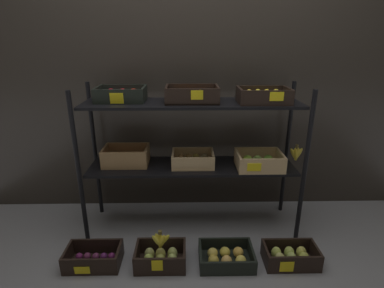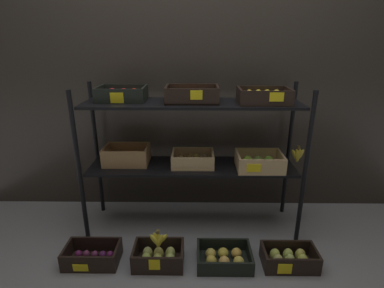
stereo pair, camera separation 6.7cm
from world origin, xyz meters
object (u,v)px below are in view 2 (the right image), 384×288
(display_rack, at_px, (194,134))
(crate_ground_plum, at_px, (93,256))
(crate_ground_right_pear, at_px, (289,258))
(banana_bunch_loose, at_px, (158,240))
(crate_ground_apple_gold, at_px, (224,258))
(crate_ground_pear, at_px, (159,257))

(display_rack, relative_size, crate_ground_plum, 4.68)
(crate_ground_right_pear, bearing_deg, banana_bunch_loose, 179.72)
(crate_ground_plum, xyz_separation_m, crate_ground_apple_gold, (0.89, 0.00, -0.00))
(crate_ground_apple_gold, relative_size, banana_bunch_loose, 2.69)
(crate_ground_apple_gold, bearing_deg, banana_bunch_loose, -178.61)
(crate_ground_apple_gold, bearing_deg, crate_ground_pear, -178.67)
(crate_ground_pear, relative_size, crate_ground_apple_gold, 0.92)
(display_rack, bearing_deg, crate_ground_pear, -116.43)
(display_rack, distance_m, banana_bunch_loose, 0.79)
(crate_ground_pear, bearing_deg, crate_ground_right_pear, -0.30)
(crate_ground_right_pear, relative_size, banana_bunch_loose, 2.62)
(banana_bunch_loose, bearing_deg, crate_ground_pear, 173.45)
(display_rack, distance_m, crate_ground_pear, 0.89)
(banana_bunch_loose, bearing_deg, crate_ground_plum, 178.89)
(display_rack, bearing_deg, crate_ground_right_pear, -36.22)
(crate_ground_plum, distance_m, crate_ground_right_pear, 1.33)
(crate_ground_plum, height_order, crate_ground_pear, crate_ground_pear)
(crate_ground_plum, bearing_deg, crate_ground_pear, -1.08)
(display_rack, distance_m, crate_ground_plum, 1.10)
(crate_ground_apple_gold, height_order, banana_bunch_loose, banana_bunch_loose)
(crate_ground_apple_gold, bearing_deg, display_rack, 114.78)
(crate_ground_right_pear, distance_m, banana_bunch_loose, 0.88)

